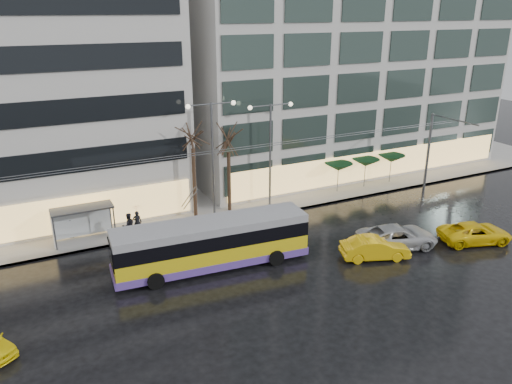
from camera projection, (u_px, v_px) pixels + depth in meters
ground at (250, 285)px, 30.14m from camera, size 140.00×140.00×0.00m
sidewalk at (201, 202)px, 42.72m from camera, size 80.00×10.00×0.15m
kerb at (223, 223)px, 38.55m from camera, size 80.00×0.10×0.15m
building_right at (339, 41)px, 49.61m from camera, size 32.00×14.00×25.00m
trolleybus at (212, 245)px, 31.71m from camera, size 12.62×5.27×5.78m
catenary at (215, 178)px, 35.76m from camera, size 42.24×5.12×7.00m
bus_shelter at (77, 217)px, 34.98m from camera, size 4.20×1.60×2.51m
street_lamp_near at (212, 144)px, 37.98m from camera, size 3.96×0.36×9.03m
street_lamp_far at (270, 140)px, 40.14m from camera, size 3.96×0.36×8.53m
tree_a at (192, 131)px, 37.14m from camera, size 3.20×3.20×8.40m
tree_b at (228, 136)px, 38.79m from camera, size 3.20×3.20×7.70m
parasol_a at (338, 167)px, 44.34m from camera, size 2.50×2.50×2.65m
parasol_b at (366, 163)px, 45.58m from camera, size 2.50×2.50×2.65m
parasol_c at (391, 158)px, 46.83m from camera, size 2.50×2.50×2.65m
taxi_b at (375, 248)px, 33.12m from camera, size 4.80×2.99×1.49m
taxi_c at (475, 233)px, 35.45m from camera, size 5.56×3.76×1.41m
sedan_silver at (397, 237)px, 34.69m from camera, size 6.07×3.85×1.56m
pedestrian_a at (137, 215)px, 36.23m from camera, size 1.19×1.20×2.19m
pedestrian_b at (129, 226)px, 35.62m from camera, size 1.00×0.82×1.92m
pedestrian_c at (70, 223)px, 35.69m from camera, size 1.06×0.82×2.11m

